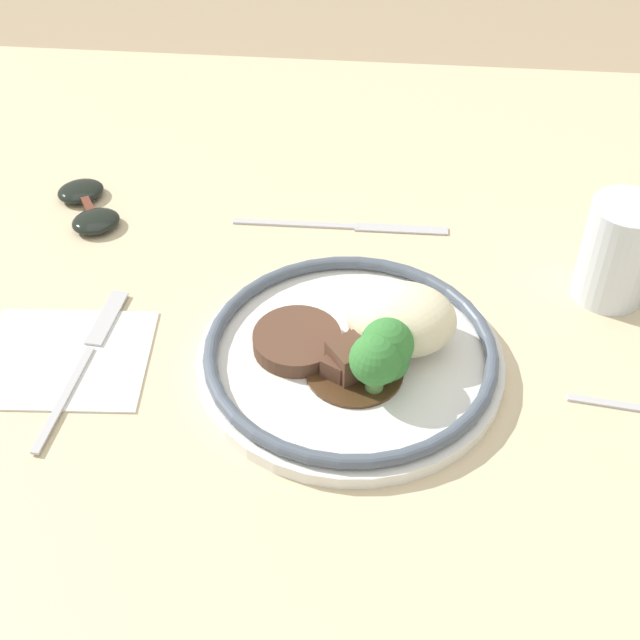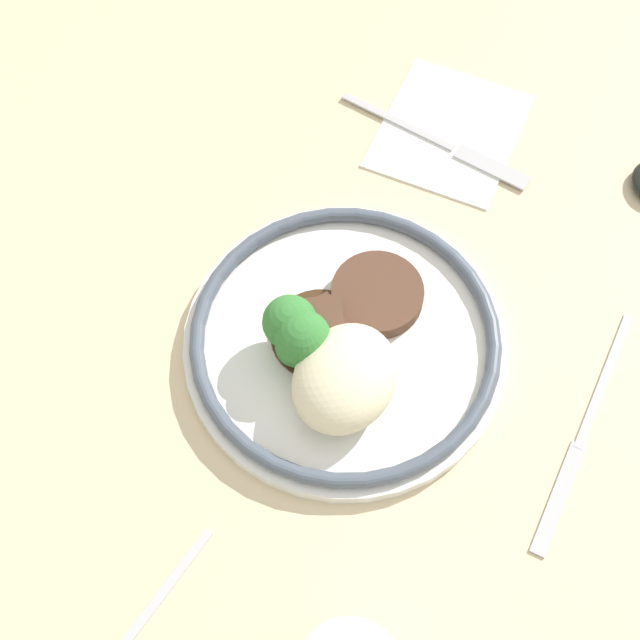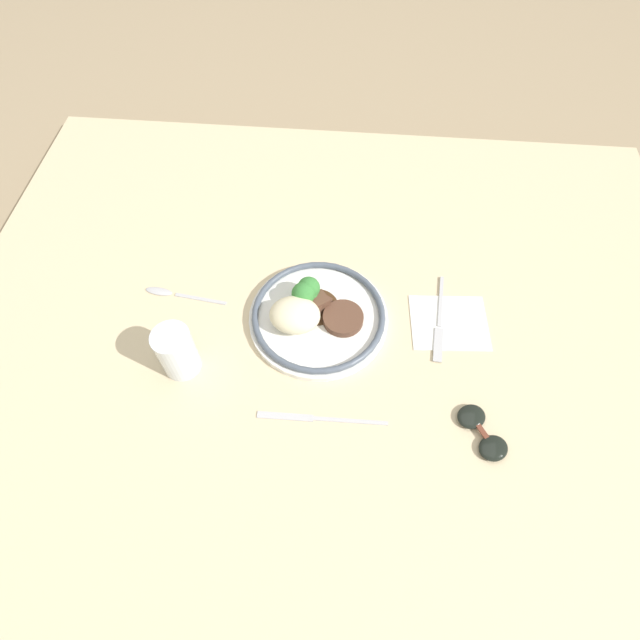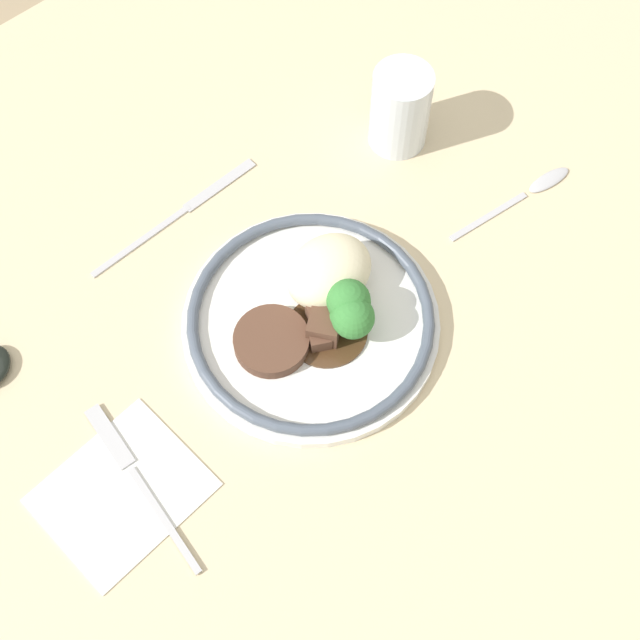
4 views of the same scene
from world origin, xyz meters
name	(u,v)px [view 4 (image 4 of 4)]	position (x,y,z in m)	size (l,w,h in m)	color
ground_plane	(300,352)	(0.00, 0.00, 0.00)	(8.00, 8.00, 0.00)	#998466
dining_table	(300,344)	(0.00, 0.00, 0.02)	(1.43, 1.14, 0.04)	beige
napkin	(122,492)	(-0.23, -0.01, 0.04)	(0.15, 0.13, 0.00)	white
plate	(315,311)	(0.02, 0.00, 0.06)	(0.26, 0.26, 0.07)	white
juice_glass	(400,112)	(0.25, 0.12, 0.08)	(0.07, 0.07, 0.10)	orange
fork	(132,471)	(-0.21, 0.00, 0.04)	(0.03, 0.20, 0.00)	#B7B7BC
knife	(181,212)	(0.00, 0.20, 0.04)	(0.22, 0.01, 0.00)	#B7B7BC
spoon	(534,189)	(0.31, -0.04, 0.04)	(0.17, 0.03, 0.01)	#B7B7BC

